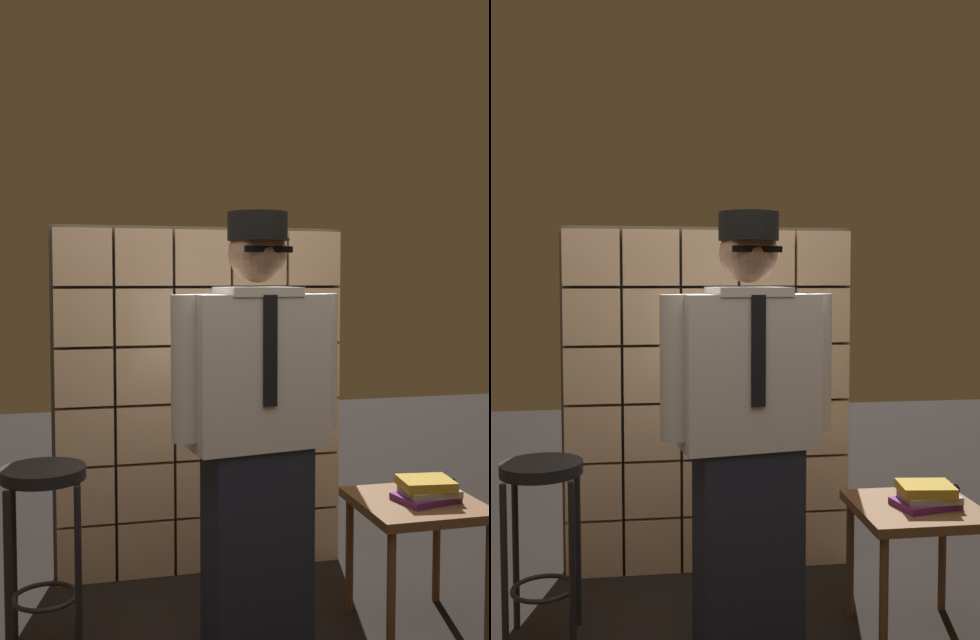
{
  "view_description": "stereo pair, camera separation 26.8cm",
  "coord_description": "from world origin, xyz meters",
  "views": [
    {
      "loc": [
        -0.63,
        -2.34,
        1.53
      ],
      "look_at": [
        0.01,
        0.36,
        1.37
      ],
      "focal_mm": 39.63,
      "sensor_mm": 36.0,
      "label": 1
    },
    {
      "loc": [
        -0.37,
        -2.39,
        1.53
      ],
      "look_at": [
        0.01,
        0.36,
        1.37
      ],
      "focal_mm": 39.63,
      "sensor_mm": 36.0,
      "label": 2
    }
  ],
  "objects": [
    {
      "name": "bar_stool",
      "position": [
        -0.77,
        0.59,
        0.57
      ],
      "size": [
        0.34,
        0.34,
        0.77
      ],
      "color": "black",
      "rests_on": "ground"
    },
    {
      "name": "standing_person",
      "position": [
        0.06,
        0.35,
        0.93
      ],
      "size": [
        0.72,
        0.34,
        1.79
      ],
      "rotation": [
        0.0,
        0.0,
        0.16
      ],
      "color": "#1E2333",
      "rests_on": "ground"
    },
    {
      "name": "book_stack",
      "position": [
        0.83,
        0.38,
        0.62
      ],
      "size": [
        0.28,
        0.23,
        0.1
      ],
      "color": "#591E66",
      "rests_on": "side_table"
    },
    {
      "name": "coffee_mug",
      "position": [
        0.91,
        0.43,
        0.62
      ],
      "size": [
        0.13,
        0.08,
        0.09
      ],
      "color": "black",
      "rests_on": "side_table"
    },
    {
      "name": "glass_block_wall",
      "position": [
        0.0,
        1.25,
        0.89
      ],
      "size": [
        1.52,
        0.1,
        1.82
      ],
      "color": "#E0B78C",
      "rests_on": "ground"
    },
    {
      "name": "side_table",
      "position": [
        0.8,
        0.41,
        0.49
      ],
      "size": [
        0.52,
        0.52,
        0.57
      ],
      "color": "brown",
      "rests_on": "ground"
    }
  ]
}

